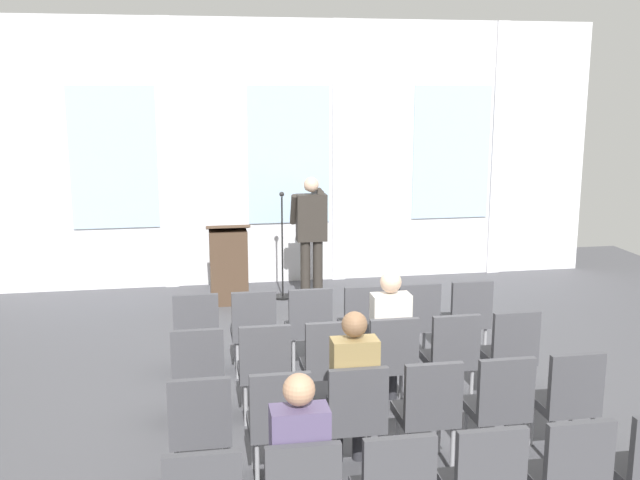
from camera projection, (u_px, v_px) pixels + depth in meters
name	position (u px, v px, depth m)	size (l,w,h in m)	color
ground_plane	(360.00, 414.00, 7.03)	(13.01, 13.01, 0.00)	#4C4C51
rear_partition	(291.00, 154.00, 11.45)	(9.74, 0.14, 4.01)	silver
speaker	(311.00, 230.00, 10.54)	(0.52, 0.69, 1.78)	#332D28
mic_stand	(283.00, 275.00, 10.81)	(0.28, 0.28, 1.55)	black
lectern	(229.00, 265.00, 10.52)	(0.60, 0.48, 1.16)	#4C3828
chair_r0_c0	(196.00, 329.00, 7.79)	(0.46, 0.44, 0.94)	#99999E
chair_r0_c1	(253.00, 326.00, 7.89)	(0.46, 0.44, 0.94)	#99999E
chair_r0_c2	(309.00, 323.00, 7.99)	(0.46, 0.44, 0.94)	#99999E
chair_r0_c3	(363.00, 320.00, 8.10)	(0.46, 0.44, 0.94)	#99999E
chair_r0_c4	(416.00, 317.00, 8.20)	(0.46, 0.44, 0.94)	#99999E
chair_r0_c5	(468.00, 315.00, 8.30)	(0.46, 0.44, 0.94)	#99999E
chair_r1_c0	(198.00, 369.00, 6.70)	(0.46, 0.44, 0.94)	#99999E
chair_r1_c1	(264.00, 365.00, 6.80)	(0.46, 0.44, 0.94)	#99999E
chair_r1_c2	(328.00, 361.00, 6.90)	(0.46, 0.44, 0.94)	#99999E
chair_r1_c3	(391.00, 357.00, 7.00)	(0.46, 0.44, 0.94)	#99999E
audience_r1_c3	(389.00, 333.00, 7.04)	(0.36, 0.39, 1.35)	#2D2D33
chair_r1_c4	(451.00, 353.00, 7.10)	(0.46, 0.44, 0.94)	#99999E
chair_r1_c5	(510.00, 349.00, 7.20)	(0.46, 0.44, 0.94)	#99999E
chair_r2_c0	(200.00, 424.00, 5.61)	(0.46, 0.44, 0.94)	#99999E
chair_r2_c1	(279.00, 418.00, 5.71)	(0.46, 0.44, 0.94)	#99999E
chair_r2_c2	(355.00, 413.00, 5.81)	(0.46, 0.44, 0.94)	#99999E
audience_r2_c2	(353.00, 384.00, 5.84)	(0.36, 0.39, 1.34)	#2D2D33
chair_r2_c3	(428.00, 407.00, 5.91)	(0.46, 0.44, 0.94)	#99999E
chair_r2_c4	(499.00, 402.00, 6.01)	(0.46, 0.44, 0.94)	#99999E
chair_r2_c5	(568.00, 397.00, 6.11)	(0.46, 0.44, 0.94)	#99999E
audience_r3_c1	(299.00, 461.00, 4.65)	(0.36, 0.39, 1.32)	#2D2D33
chair_r3_c3	(483.00, 480.00, 4.81)	(0.46, 0.44, 0.94)	#99999E
chair_r3_c4	(569.00, 472.00, 4.91)	(0.46, 0.44, 0.94)	#99999E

